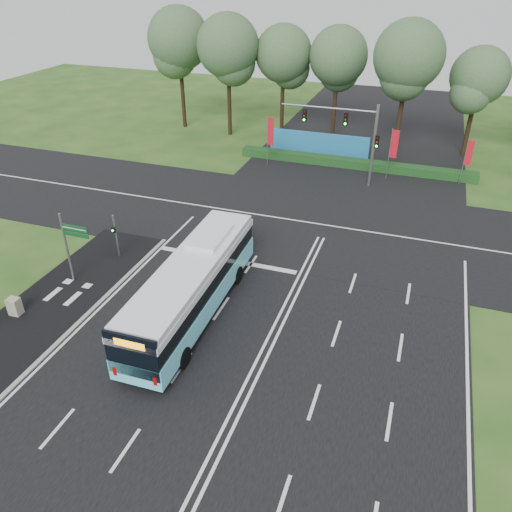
# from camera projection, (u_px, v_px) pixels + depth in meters

# --- Properties ---
(ground) EXTENTS (120.00, 120.00, 0.00)m
(ground) POSITION_uv_depth(u_px,v_px,m) (277.00, 321.00, 27.29)
(ground) COLOR #234C19
(ground) RESTS_ON ground
(road_main) EXTENTS (20.00, 120.00, 0.04)m
(road_main) POSITION_uv_depth(u_px,v_px,m) (277.00, 321.00, 27.28)
(road_main) COLOR black
(road_main) RESTS_ON ground
(road_cross) EXTENTS (120.00, 14.00, 0.05)m
(road_cross) POSITION_uv_depth(u_px,v_px,m) (325.00, 225.00, 36.98)
(road_cross) COLOR black
(road_cross) RESTS_ON ground
(bike_path) EXTENTS (5.00, 18.00, 0.06)m
(bike_path) POSITION_uv_depth(u_px,v_px,m) (52.00, 307.00, 28.37)
(bike_path) COLOR black
(bike_path) RESTS_ON ground
(kerb_strip) EXTENTS (0.25, 18.00, 0.12)m
(kerb_strip) POSITION_uv_depth(u_px,v_px,m) (87.00, 315.00, 27.68)
(kerb_strip) COLOR gray
(kerb_strip) RESTS_ON ground
(city_bus) EXTENTS (2.98, 12.81, 3.66)m
(city_bus) POSITION_uv_depth(u_px,v_px,m) (193.00, 286.00, 26.95)
(city_bus) COLOR #6BE0F8
(city_bus) RESTS_ON ground
(pedestrian_signal) EXTENTS (0.29, 0.40, 3.08)m
(pedestrian_signal) POSITION_uv_depth(u_px,v_px,m) (116.00, 235.00, 32.23)
(pedestrian_signal) COLOR gray
(pedestrian_signal) RESTS_ON ground
(street_sign) EXTENTS (1.79, 0.14, 4.60)m
(street_sign) POSITION_uv_depth(u_px,v_px,m) (70.00, 241.00, 29.11)
(street_sign) COLOR gray
(street_sign) RESTS_ON ground
(utility_cabinet) EXTENTS (0.67, 0.57, 1.08)m
(utility_cabinet) POSITION_uv_depth(u_px,v_px,m) (15.00, 307.00, 27.51)
(utility_cabinet) COLOR #AFA98D
(utility_cabinet) RESTS_ON ground
(banner_flag_left) EXTENTS (0.68, 0.25, 4.74)m
(banner_flag_left) POSITION_uv_depth(u_px,v_px,m) (270.00, 135.00, 45.80)
(banner_flag_left) COLOR gray
(banner_flag_left) RESTS_ON ground
(banner_flag_mid) EXTENTS (0.68, 0.15, 4.60)m
(banner_flag_mid) POSITION_uv_depth(u_px,v_px,m) (393.00, 147.00, 43.09)
(banner_flag_mid) COLOR gray
(banner_flag_mid) RESTS_ON ground
(banner_flag_right) EXTENTS (0.59, 0.19, 4.05)m
(banner_flag_right) POSITION_uv_depth(u_px,v_px,m) (468.00, 155.00, 42.25)
(banner_flag_right) COLOR gray
(banner_flag_right) RESTS_ON ground
(traffic_light_gantry) EXTENTS (8.41, 0.28, 7.00)m
(traffic_light_gantry) POSITION_uv_depth(u_px,v_px,m) (353.00, 131.00, 41.41)
(traffic_light_gantry) COLOR gray
(traffic_light_gantry) RESTS_ON ground
(hedge) EXTENTS (22.00, 1.20, 0.80)m
(hedge) POSITION_uv_depth(u_px,v_px,m) (354.00, 164.00, 46.90)
(hedge) COLOR #153B16
(hedge) RESTS_ON ground
(blue_hoarding) EXTENTS (10.00, 0.30, 2.20)m
(blue_hoarding) POSITION_uv_depth(u_px,v_px,m) (319.00, 144.00, 49.69)
(blue_hoarding) COLOR teal
(blue_hoarding) RESTS_ON ground
(eucalyptus_row) EXTENTS (48.59, 9.01, 12.91)m
(eucalyptus_row) POSITION_uv_depth(u_px,v_px,m) (354.00, 56.00, 48.78)
(eucalyptus_row) COLOR black
(eucalyptus_row) RESTS_ON ground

